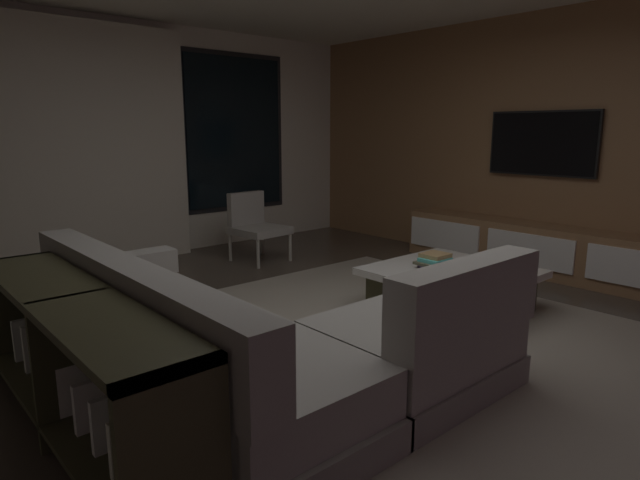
{
  "coord_description": "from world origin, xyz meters",
  "views": [
    {
      "loc": [
        -2.59,
        -2.51,
        1.49
      ],
      "look_at": [
        0.33,
        0.8,
        0.59
      ],
      "focal_mm": 30.23,
      "sensor_mm": 36.0,
      "label": 1
    }
  ],
  "objects_px": {
    "accent_chair_near_window": "(255,223)",
    "coffee_table": "(451,289)",
    "sectional_couch": "(252,344)",
    "media_console": "(543,251)",
    "mounted_tv": "(542,143)",
    "console_table_behind_couch": "(75,360)",
    "book_stack_on_coffee_table": "(435,261)"
  },
  "relations": [
    {
      "from": "coffee_table",
      "to": "media_console",
      "type": "relative_size",
      "value": 0.37
    },
    {
      "from": "coffee_table",
      "to": "mounted_tv",
      "type": "distance_m",
      "value": 2.22
    },
    {
      "from": "coffee_table",
      "to": "sectional_couch",
      "type": "bearing_deg",
      "value": -177.65
    },
    {
      "from": "media_console",
      "to": "mounted_tv",
      "type": "xyz_separation_m",
      "value": [
        0.18,
        0.2,
        1.1
      ]
    },
    {
      "from": "book_stack_on_coffee_table",
      "to": "console_table_behind_couch",
      "type": "height_order",
      "value": "console_table_behind_couch"
    },
    {
      "from": "book_stack_on_coffee_table",
      "to": "console_table_behind_couch",
      "type": "relative_size",
      "value": 0.14
    },
    {
      "from": "accent_chair_near_window",
      "to": "coffee_table",
      "type": "bearing_deg",
      "value": -85.87
    },
    {
      "from": "sectional_couch",
      "to": "media_console",
      "type": "distance_m",
      "value": 3.75
    },
    {
      "from": "coffee_table",
      "to": "book_stack_on_coffee_table",
      "type": "height_order",
      "value": "book_stack_on_coffee_table"
    },
    {
      "from": "mounted_tv",
      "to": "console_table_behind_couch",
      "type": "bearing_deg",
      "value": -177.66
    },
    {
      "from": "coffee_table",
      "to": "mounted_tv",
      "type": "height_order",
      "value": "mounted_tv"
    },
    {
      "from": "book_stack_on_coffee_table",
      "to": "coffee_table",
      "type": "bearing_deg",
      "value": -65.36
    },
    {
      "from": "accent_chair_near_window",
      "to": "mounted_tv",
      "type": "bearing_deg",
      "value": -48.61
    },
    {
      "from": "sectional_couch",
      "to": "media_console",
      "type": "bearing_deg",
      "value": 1.99
    },
    {
      "from": "media_console",
      "to": "console_table_behind_couch",
      "type": "relative_size",
      "value": 1.48
    },
    {
      "from": "book_stack_on_coffee_table",
      "to": "accent_chair_near_window",
      "type": "height_order",
      "value": "accent_chair_near_window"
    },
    {
      "from": "book_stack_on_coffee_table",
      "to": "media_console",
      "type": "xyz_separation_m",
      "value": [
        1.75,
        -0.08,
        -0.16
      ]
    },
    {
      "from": "sectional_couch",
      "to": "media_console",
      "type": "height_order",
      "value": "sectional_couch"
    },
    {
      "from": "coffee_table",
      "to": "accent_chair_near_window",
      "type": "relative_size",
      "value": 1.49
    },
    {
      "from": "coffee_table",
      "to": "console_table_behind_couch",
      "type": "distance_m",
      "value": 2.98
    },
    {
      "from": "console_table_behind_couch",
      "to": "sectional_couch",
      "type": "bearing_deg",
      "value": -8.12
    },
    {
      "from": "sectional_couch",
      "to": "accent_chair_near_window",
      "type": "height_order",
      "value": "sectional_couch"
    },
    {
      "from": "accent_chair_near_window",
      "to": "sectional_couch",
      "type": "bearing_deg",
      "value": -125.03
    },
    {
      "from": "sectional_couch",
      "to": "accent_chair_near_window",
      "type": "relative_size",
      "value": 3.21
    },
    {
      "from": "coffee_table",
      "to": "mounted_tv",
      "type": "relative_size",
      "value": 0.99
    },
    {
      "from": "console_table_behind_couch",
      "to": "coffee_table",
      "type": "bearing_deg",
      "value": -0.89
    },
    {
      "from": "accent_chair_near_window",
      "to": "media_console",
      "type": "relative_size",
      "value": 0.25
    },
    {
      "from": "sectional_couch",
      "to": "book_stack_on_coffee_table",
      "type": "xyz_separation_m",
      "value": [
        1.99,
        0.21,
        0.13
      ]
    },
    {
      "from": "sectional_couch",
      "to": "console_table_behind_couch",
      "type": "distance_m",
      "value": 0.93
    },
    {
      "from": "sectional_couch",
      "to": "media_console",
      "type": "relative_size",
      "value": 0.81
    },
    {
      "from": "console_table_behind_couch",
      "to": "accent_chair_near_window",
      "type": "bearing_deg",
      "value": 42.33
    },
    {
      "from": "mounted_tv",
      "to": "console_table_behind_couch",
      "type": "height_order",
      "value": "mounted_tv"
    }
  ]
}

